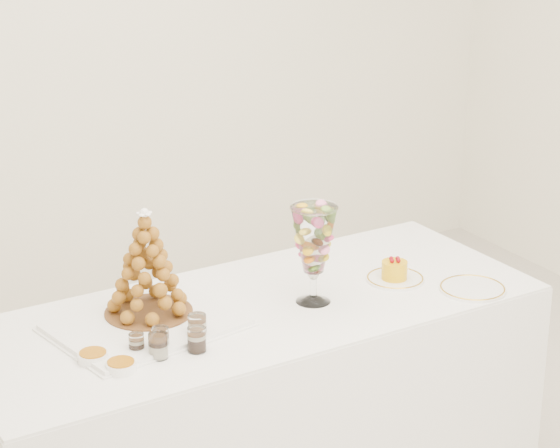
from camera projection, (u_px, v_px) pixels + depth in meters
buffet_table at (254, 406)px, 3.69m from camera, size 1.95×0.82×0.73m
lace_tray at (146, 325)px, 3.41m from camera, size 0.61×0.50×0.02m
macaron_vase at (314, 241)px, 3.53m from camera, size 0.15×0.15×0.33m
cake_plate at (395, 279)px, 3.77m from camera, size 0.20×0.20×0.01m
spare_plate at (472, 289)px, 3.69m from camera, size 0.23×0.23×0.01m
verrine_a at (137, 344)px, 3.24m from camera, size 0.06×0.06×0.06m
verrine_b at (160, 339)px, 3.26m from camera, size 0.06×0.06×0.07m
verrine_c at (197, 326)px, 3.33m from camera, size 0.07×0.07×0.08m
verrine_d at (158, 346)px, 3.21m from camera, size 0.07×0.07×0.08m
verrine_e at (197, 339)px, 3.25m from camera, size 0.06×0.06×0.08m
ramekin_back at (93, 357)px, 3.19m from camera, size 0.09×0.09×0.03m
ramekin_front at (121, 367)px, 3.14m from camera, size 0.09×0.09×0.03m
croquembouche at (146, 263)px, 3.42m from camera, size 0.28×0.28×0.35m
mousse_cake at (394, 270)px, 3.75m from camera, size 0.09×0.09×0.08m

